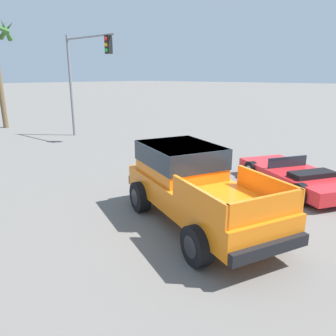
% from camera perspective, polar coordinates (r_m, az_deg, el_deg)
% --- Properties ---
extents(ground_plane, '(320.00, 320.00, 0.00)m').
position_cam_1_polar(ground_plane, '(8.94, 5.36, -8.44)').
color(ground_plane, slate).
extents(orange_pickup_truck, '(3.70, 5.45, 1.91)m').
position_cam_1_polar(orange_pickup_truck, '(8.38, 4.07, -2.21)').
color(orange_pickup_truck, orange).
rests_on(orange_pickup_truck, ground_plane).
extents(red_convertible_car, '(3.75, 4.54, 0.97)m').
position_cam_1_polar(red_convertible_car, '(11.78, 21.34, -1.38)').
color(red_convertible_car, red).
rests_on(red_convertible_car, ground_plane).
extents(traffic_light_main, '(0.38, 4.30, 5.95)m').
position_cam_1_polar(traffic_light_main, '(20.11, -14.22, 16.85)').
color(traffic_light_main, slate).
rests_on(traffic_light_main, ground_plane).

